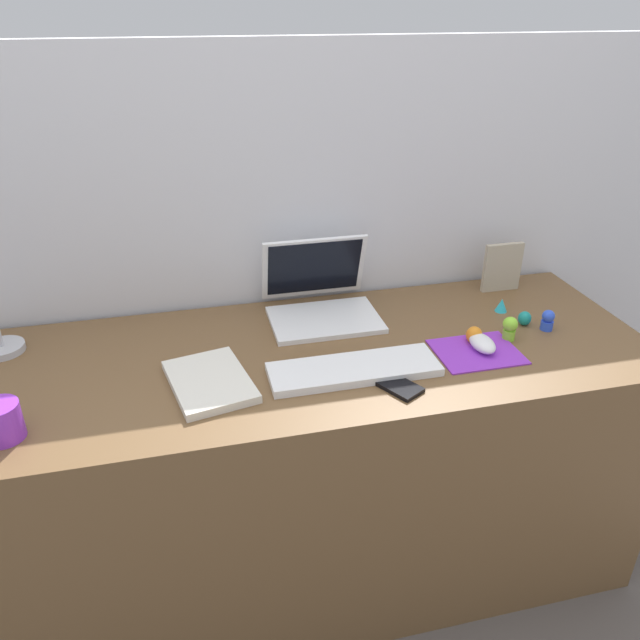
% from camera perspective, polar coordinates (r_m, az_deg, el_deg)
% --- Properties ---
extents(ground_plane, '(6.00, 6.00, 0.00)m').
position_cam_1_polar(ground_plane, '(2.04, -0.99, -21.24)').
color(ground_plane, '#59514C').
extents(back_wall, '(2.98, 0.05, 1.45)m').
position_cam_1_polar(back_wall, '(1.88, -3.58, 2.06)').
color(back_wall, silver).
rests_on(back_wall, ground_plane).
extents(desk, '(1.78, 0.64, 0.74)m').
position_cam_1_polar(desk, '(1.78, -1.09, -13.37)').
color(desk, brown).
rests_on(desk, ground_plane).
extents(laptop, '(0.30, 0.27, 0.21)m').
position_cam_1_polar(laptop, '(1.73, -0.01, 2.26)').
color(laptop, white).
rests_on(laptop, desk).
extents(keyboard, '(0.41, 0.13, 0.02)m').
position_cam_1_polar(keyboard, '(1.48, 3.17, -4.59)').
color(keyboard, white).
rests_on(keyboard, desk).
extents(mousepad, '(0.21, 0.17, 0.00)m').
position_cam_1_polar(mousepad, '(1.61, 14.33, -2.87)').
color(mousepad, purple).
rests_on(mousepad, desk).
extents(mouse, '(0.06, 0.10, 0.03)m').
position_cam_1_polar(mouse, '(1.61, 14.82, -2.10)').
color(mouse, white).
rests_on(mouse, mousepad).
extents(cell_phone, '(0.12, 0.14, 0.01)m').
position_cam_1_polar(cell_phone, '(1.44, 6.95, -5.94)').
color(cell_phone, black).
rests_on(cell_phone, desk).
extents(notebook_pad, '(0.21, 0.27, 0.02)m').
position_cam_1_polar(notebook_pad, '(1.45, -10.19, -5.63)').
color(notebook_pad, silver).
rests_on(notebook_pad, desk).
extents(picture_frame, '(0.12, 0.02, 0.15)m').
position_cam_1_polar(picture_frame, '(1.95, 16.54, 4.71)').
color(picture_frame, '#B2A58C').
rests_on(picture_frame, desk).
extents(coffee_mug, '(0.08, 0.08, 0.08)m').
position_cam_1_polar(coffee_mug, '(1.41, -27.47, -8.36)').
color(coffee_mug, purple).
rests_on(coffee_mug, desk).
extents(toy_figurine_blue, '(0.03, 0.03, 0.06)m').
position_cam_1_polar(toy_figurine_blue, '(1.76, 20.36, 0.01)').
color(toy_figurine_blue, blue).
rests_on(toy_figurine_blue, desk).
extents(toy_figurine_orange, '(0.04, 0.04, 0.05)m').
position_cam_1_polar(toy_figurine_orange, '(1.64, 14.10, -1.37)').
color(toy_figurine_orange, orange).
rests_on(toy_figurine_orange, desk).
extents(toy_figurine_teal, '(0.04, 0.04, 0.04)m').
position_cam_1_polar(toy_figurine_teal, '(1.77, 18.44, 0.15)').
color(toy_figurine_teal, teal).
rests_on(toy_figurine_teal, desk).
extents(toy_figurine_cyan, '(0.03, 0.03, 0.04)m').
position_cam_1_polar(toy_figurine_cyan, '(1.83, 16.48, 1.33)').
color(toy_figurine_cyan, '#28B7CC').
rests_on(toy_figurine_cyan, desk).
extents(toy_figurine_lime, '(0.04, 0.04, 0.06)m').
position_cam_1_polar(toy_figurine_lime, '(1.68, 17.19, -0.68)').
color(toy_figurine_lime, '#8CDB33').
rests_on(toy_figurine_lime, desk).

